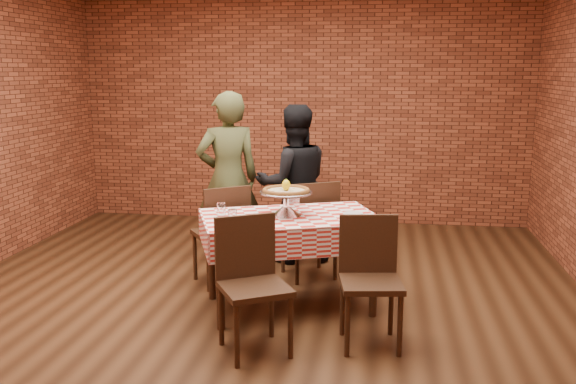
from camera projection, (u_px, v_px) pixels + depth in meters
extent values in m
plane|color=black|center=(254.00, 307.00, 5.06)|extent=(6.00, 6.00, 0.00)
plane|color=#602B1A|center=(302.00, 105.00, 7.69)|extent=(5.50, 0.00, 5.50)
cube|color=#351D11|center=(290.00, 262.00, 4.98)|extent=(1.54, 1.23, 0.75)
cylinder|color=beige|center=(286.00, 191.00, 4.88)|extent=(0.41, 0.41, 0.03)
ellipsoid|color=yellow|center=(286.00, 185.00, 4.87)|extent=(0.07, 0.07, 0.09)
cylinder|color=white|center=(232.00, 216.00, 4.65)|extent=(0.09, 0.09, 0.11)
cylinder|color=white|center=(221.00, 210.00, 4.88)|extent=(0.09, 0.09, 0.11)
cylinder|color=white|center=(353.00, 214.00, 4.94)|extent=(0.21, 0.21, 0.01)
cube|color=white|center=(365.00, 217.00, 4.85)|extent=(0.06, 0.05, 0.00)
cube|color=white|center=(369.00, 217.00, 4.86)|extent=(0.06, 0.06, 0.00)
cube|color=silver|center=(293.00, 198.00, 5.22)|extent=(0.12, 0.11, 0.14)
imported|color=#414625|center=(228.00, 179.00, 6.06)|extent=(0.73, 0.63, 1.68)
imported|color=black|center=(294.00, 184.00, 6.15)|extent=(0.91, 0.81, 1.55)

